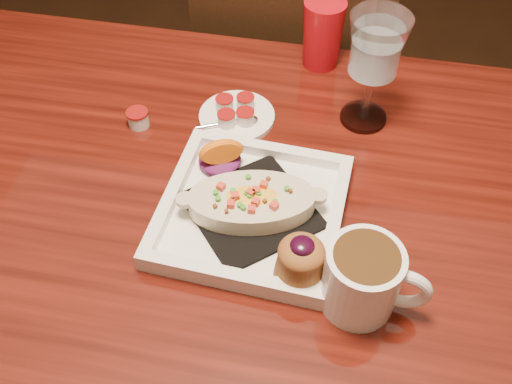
% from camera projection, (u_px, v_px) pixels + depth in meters
% --- Properties ---
extents(table, '(1.50, 0.90, 0.75)m').
position_uv_depth(table, '(234.00, 264.00, 0.88)').
color(table, maroon).
rests_on(table, floor).
extents(chair_far, '(0.42, 0.42, 0.93)m').
position_uv_depth(chair_far, '(292.00, 84.00, 1.39)').
color(chair_far, black).
rests_on(chair_far, floor).
extents(plate, '(0.26, 0.26, 0.08)m').
position_uv_depth(plate, '(257.00, 213.00, 0.79)').
color(plate, white).
rests_on(plate, table).
extents(coffee_mug, '(0.13, 0.09, 0.10)m').
position_uv_depth(coffee_mug, '(365.00, 278.00, 0.69)').
color(coffee_mug, white).
rests_on(coffee_mug, table).
extents(goblet, '(0.09, 0.09, 0.19)m').
position_uv_depth(goblet, '(375.00, 52.00, 0.85)').
color(goblet, silver).
rests_on(goblet, table).
extents(saucer, '(0.13, 0.13, 0.09)m').
position_uv_depth(saucer, '(236.00, 115.00, 0.94)').
color(saucer, white).
rests_on(saucer, table).
extents(creamer_loose, '(0.04, 0.04, 0.03)m').
position_uv_depth(creamer_loose, '(138.00, 118.00, 0.93)').
color(creamer_loose, silver).
rests_on(creamer_loose, table).
extents(red_tumbler, '(0.07, 0.07, 0.12)m').
position_uv_depth(red_tumbler, '(322.00, 34.00, 1.01)').
color(red_tumbler, red).
rests_on(red_tumbler, table).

